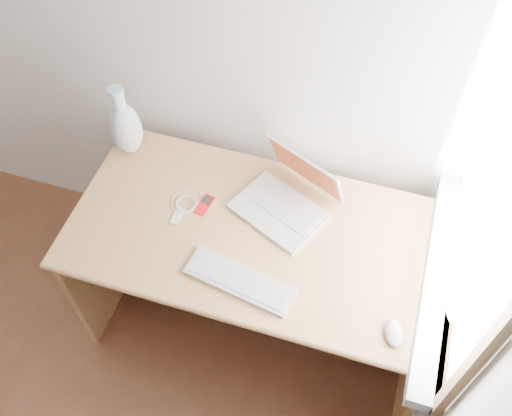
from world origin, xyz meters
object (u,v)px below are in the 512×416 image
(laptop, at_px, (282,195))
(external_keyboard, at_px, (240,281))
(vase, at_px, (125,127))
(desk, at_px, (266,246))

(laptop, height_order, external_keyboard, laptop)
(laptop, xyz_separation_m, external_keyboard, (-0.05, -0.38, -0.04))
(vase, bearing_deg, desk, -13.44)
(desk, distance_m, vase, 0.75)
(desk, height_order, vase, vase)
(laptop, relative_size, external_keyboard, 0.98)
(desk, height_order, external_keyboard, external_keyboard)
(laptop, bearing_deg, vase, -162.58)
(external_keyboard, bearing_deg, desk, 98.11)
(vase, bearing_deg, external_keyboard, -36.05)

